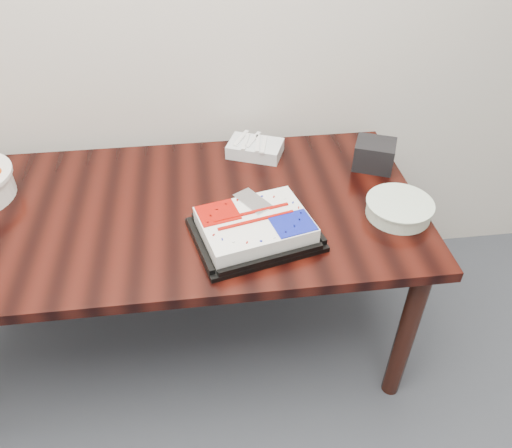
{
  "coord_description": "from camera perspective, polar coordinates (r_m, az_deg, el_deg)",
  "views": [
    {
      "loc": [
        0.12,
        0.54,
        1.86
      ],
      "look_at": [
        0.27,
        1.77,
        0.83
      ],
      "focal_mm": 35.0,
      "sensor_mm": 36.0,
      "label": 1
    }
  ],
  "objects": [
    {
      "name": "plate_stack",
      "position": [
        1.83,
        16.02,
        1.72
      ],
      "size": [
        0.24,
        0.24,
        0.06
      ],
      "color": "white",
      "rests_on": "table"
    },
    {
      "name": "table",
      "position": [
        1.89,
        -9.13,
        -0.18
      ],
      "size": [
        1.8,
        0.9,
        0.75
      ],
      "color": "black",
      "rests_on": "ground"
    },
    {
      "name": "napkin_box",
      "position": [
        2.06,
        13.37,
        7.73
      ],
      "size": [
        0.19,
        0.18,
        0.11
      ],
      "primitive_type": "cube",
      "rotation": [
        0.0,
        0.0,
        -0.41
      ],
      "color": "black",
      "rests_on": "table"
    },
    {
      "name": "cake_tray",
      "position": [
        1.66,
        -0.13,
        -0.44
      ],
      "size": [
        0.47,
        0.4,
        0.08
      ],
      "color": "black",
      "rests_on": "table"
    },
    {
      "name": "fork_bag",
      "position": [
        2.1,
        -0.1,
        8.69
      ],
      "size": [
        0.25,
        0.21,
        0.06
      ],
      "color": "silver",
      "rests_on": "table"
    }
  ]
}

